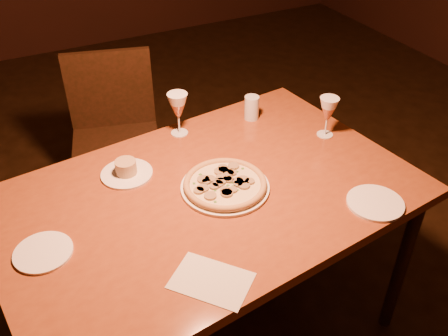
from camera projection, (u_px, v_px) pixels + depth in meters
name	position (u px, v px, depth m)	size (l,w,h in m)	color
floor	(241.00, 307.00, 2.39)	(7.00, 7.00, 0.00)	black
dining_table	(208.00, 207.00, 1.85)	(1.62, 1.15, 0.81)	brown
chair_far	(115.00, 133.00, 2.66)	(0.56, 0.56, 0.94)	black
pizza_plate	(225.00, 184.00, 1.82)	(0.33, 0.33, 0.04)	white
ramekin_saucer	(126.00, 170.00, 1.89)	(0.20, 0.20, 0.06)	white
wine_glass_far	(178.00, 114.00, 2.08)	(0.09, 0.09, 0.19)	#B3694A
wine_glass_right	(327.00, 117.00, 2.07)	(0.08, 0.08, 0.18)	#B3694A
water_tumbler	(252.00, 108.00, 2.21)	(0.06, 0.06, 0.11)	silver
side_plate_left	(43.00, 252.00, 1.56)	(0.18, 0.18, 0.01)	white
side_plate_near	(375.00, 203.00, 1.76)	(0.20, 0.20, 0.01)	white
menu_card	(211.00, 281.00, 1.48)	(0.16, 0.23, 0.00)	beige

